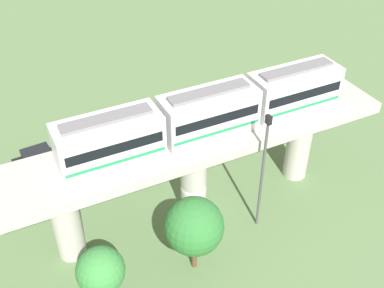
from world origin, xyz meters
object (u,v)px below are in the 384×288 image
object	(u,v)px
train	(209,113)
tree_near_viaduct	(194,226)
parked_car_black	(39,160)
signal_post	(263,168)
tree_mid_lot	(101,271)
parked_car_blue	(170,130)

from	to	relation	value
train	tree_near_viaduct	world-z (taller)	train
parked_car_black	tree_near_viaduct	size ratio (longest dim) A/B	0.75
train	parked_car_black	xyz separation A→B (m)	(10.31, 10.50, -7.74)
signal_post	train	bearing A→B (deg)	35.38
parked_car_black	tree_near_viaduct	xyz separation A→B (m)	(-15.13, -7.03, 3.06)
tree_mid_lot	signal_post	bearing A→B (deg)	-82.70
signal_post	tree_mid_lot	bearing A→B (deg)	97.30
parked_car_blue	tree_mid_lot	xyz separation A→B (m)	(-14.33, 10.86, 2.38)
train	tree_near_viaduct	bearing A→B (deg)	144.24
signal_post	parked_car_blue	bearing A→B (deg)	5.64
parked_car_blue	tree_mid_lot	size ratio (longest dim) A/B	0.93
tree_near_viaduct	tree_mid_lot	distance (m)	6.28
tree_near_viaduct	parked_car_black	bearing A→B (deg)	24.92
parked_car_blue	tree_mid_lot	world-z (taller)	tree_mid_lot
train	parked_car_black	bearing A→B (deg)	45.53
parked_car_blue	train	bearing A→B (deg)	175.60
train	parked_car_blue	size ratio (longest dim) A/B	4.79
train	signal_post	size ratio (longest dim) A/B	2.15
train	tree_near_viaduct	size ratio (longest dim) A/B	3.58
train	parked_car_blue	xyz separation A→B (m)	(9.37, -1.15, -7.74)
tree_near_viaduct	parked_car_blue	bearing A→B (deg)	-18.05
parked_car_black	tree_near_viaduct	distance (m)	16.96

